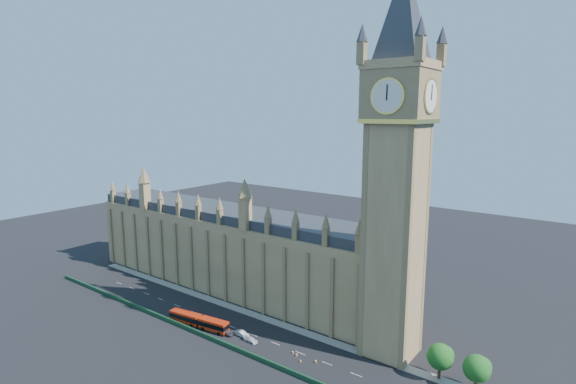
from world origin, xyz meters
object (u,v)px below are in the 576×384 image
Objects in this scene: red_bus at (199,321)px; car_white at (251,340)px; car_grey at (226,332)px; car_silver at (242,334)px.

red_bus reaches higher than car_white.
car_grey reaches higher than car_white.
red_bus is 17.72m from car_white.
car_silver is at bearing -68.63° from car_grey.
car_silver is 1.06× the size of car_white.
car_white is at bearing 0.24° from red_bus.
car_white is (8.00, 1.17, -0.14)m from car_grey.
car_grey is at bearing 118.49° from car_silver.
car_grey reaches higher than car_silver.
red_bus is 13.96m from car_silver.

